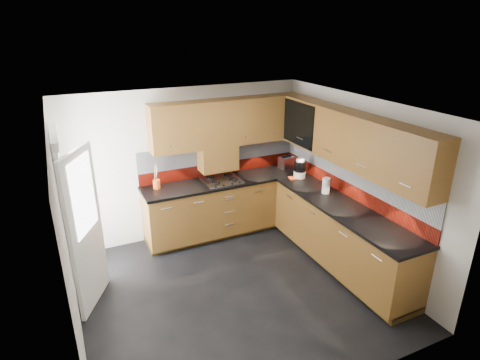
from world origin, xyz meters
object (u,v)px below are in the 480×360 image
gas_hob (222,180)px  toaster (287,162)px  utensil_pot (156,183)px  food_processor (300,169)px

gas_hob → toaster: (1.27, 0.12, 0.08)m
utensil_pot → toaster: bearing=-0.7°
toaster → food_processor: size_ratio=0.94×
gas_hob → food_processor: (1.20, -0.39, 0.13)m
utensil_pot → food_processor: utensil_pot is taller
utensil_pot → toaster: 2.28m
toaster → food_processor: (-0.07, -0.51, 0.05)m
utensil_pot → food_processor: (2.21, -0.54, 0.06)m
utensil_pot → gas_hob: bearing=-8.4°
utensil_pot → food_processor: 2.28m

